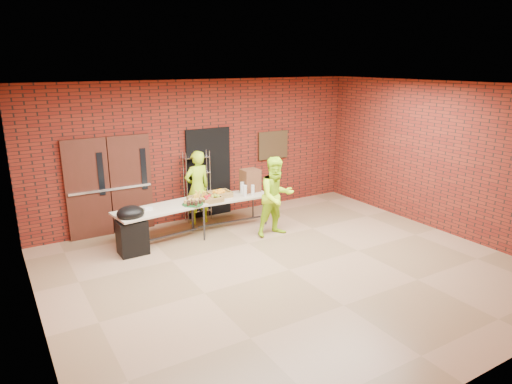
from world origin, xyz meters
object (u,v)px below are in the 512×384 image
volunteer_man (276,197)px  table_right (230,199)px  coffee_dispenser (250,180)px  covered_grill (132,230)px  volunteer_woman (197,188)px  table_left (160,211)px  wire_rack (197,186)px

volunteer_man → table_right: bearing=124.7°
coffee_dispenser → covered_grill: bearing=-170.5°
volunteer_woman → table_left: bearing=26.0°
table_left → coffee_dispenser: 2.29m
volunteer_woman → covered_grill: bearing=21.2°
table_right → volunteer_woman: 0.81m
table_left → volunteer_woman: (1.14, 0.73, 0.16)m
table_left → table_right: 1.66m
wire_rack → covered_grill: 2.25m
table_left → covered_grill: (-0.66, -0.22, -0.20)m
coffee_dispenser → covered_grill: 2.99m
table_left → volunteer_man: 2.40m
table_right → table_left: bearing=-171.8°
covered_grill → volunteer_woman: (1.80, 0.95, 0.36)m
wire_rack → table_right: wire_rack is taller
covered_grill → coffee_dispenser: bearing=8.7°
wire_rack → volunteer_man: bearing=-53.9°
wire_rack → coffee_dispenser: size_ratio=3.17×
table_left → coffee_dispenser: bearing=-0.2°
wire_rack → volunteer_man: (1.02, -1.75, 0.03)m
wire_rack → volunteer_woman: bearing=-107.9°
volunteer_woman → coffee_dispenser: bearing=151.0°
coffee_dispenser → volunteer_woman: (-1.11, 0.46, -0.12)m
covered_grill → table_left: bearing=17.6°
table_right → covered_grill: covered_grill is taller
table_left → coffee_dispenser: (2.26, 0.27, 0.28)m
wire_rack → table_right: bearing=-57.4°
table_right → volunteer_man: (0.61, -0.93, 0.20)m
coffee_dispenser → volunteer_woman: 1.21m
volunteer_man → coffee_dispenser: bearing=91.8°
coffee_dispenser → volunteer_man: size_ratio=0.30×
table_left → wire_rack: bearing=30.5°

